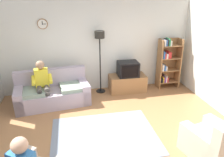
{
  "coord_description": "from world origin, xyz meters",
  "views": [
    {
      "loc": [
        -0.82,
        -3.6,
        2.81
      ],
      "look_at": [
        0.04,
        0.63,
        1.1
      ],
      "focal_mm": 34.31,
      "sensor_mm": 36.0,
      "label": 1
    }
  ],
  "objects_px": {
    "floor_lamp": "(100,45)",
    "person_on_couch": "(42,82)",
    "couch": "(53,93)",
    "armchair_near_bookshelf": "(213,143)",
    "tv_stand": "(127,83)",
    "tv": "(128,69)",
    "bookshelf": "(167,62)"
  },
  "relations": [
    {
      "from": "floor_lamp",
      "to": "person_on_couch",
      "type": "xyz_separation_m",
      "value": [
        -1.6,
        -0.61,
        -0.75
      ]
    },
    {
      "from": "couch",
      "to": "armchair_near_bookshelf",
      "type": "relative_size",
      "value": 1.91
    },
    {
      "from": "armchair_near_bookshelf",
      "to": "person_on_couch",
      "type": "distance_m",
      "value": 4.12
    },
    {
      "from": "floor_lamp",
      "to": "tv_stand",
      "type": "bearing_deg",
      "value": -6.91
    },
    {
      "from": "tv_stand",
      "to": "armchair_near_bookshelf",
      "type": "height_order",
      "value": "armchair_near_bookshelf"
    },
    {
      "from": "tv",
      "to": "armchair_near_bookshelf",
      "type": "distance_m",
      "value": 3.2
    },
    {
      "from": "couch",
      "to": "armchair_near_bookshelf",
      "type": "height_order",
      "value": "same"
    },
    {
      "from": "tv_stand",
      "to": "person_on_couch",
      "type": "height_order",
      "value": "person_on_couch"
    },
    {
      "from": "couch",
      "to": "armchair_near_bookshelf",
      "type": "xyz_separation_m",
      "value": [
        2.96,
        -2.69,
        -0.02
      ]
    },
    {
      "from": "bookshelf",
      "to": "armchair_near_bookshelf",
      "type": "bearing_deg",
      "value": -99.54
    },
    {
      "from": "bookshelf",
      "to": "person_on_couch",
      "type": "height_order",
      "value": "bookshelf"
    },
    {
      "from": "tv_stand",
      "to": "floor_lamp",
      "type": "distance_m",
      "value": 1.45
    },
    {
      "from": "floor_lamp",
      "to": "person_on_couch",
      "type": "relative_size",
      "value": 1.49
    },
    {
      "from": "bookshelf",
      "to": "floor_lamp",
      "type": "distance_m",
      "value": 2.2
    },
    {
      "from": "couch",
      "to": "floor_lamp",
      "type": "bearing_deg",
      "value": 20.04
    },
    {
      "from": "bookshelf",
      "to": "armchair_near_bookshelf",
      "type": "xyz_separation_m",
      "value": [
        -0.53,
        -3.17,
        -0.53
      ]
    },
    {
      "from": "floor_lamp",
      "to": "person_on_couch",
      "type": "bearing_deg",
      "value": -159.1
    },
    {
      "from": "tv",
      "to": "bookshelf",
      "type": "bearing_deg",
      "value": 4.22
    },
    {
      "from": "tv_stand",
      "to": "tv",
      "type": "distance_m",
      "value": 0.47
    },
    {
      "from": "person_on_couch",
      "to": "tv",
      "type": "bearing_deg",
      "value": 11.43
    },
    {
      "from": "couch",
      "to": "armchair_near_bookshelf",
      "type": "distance_m",
      "value": 4.0
    },
    {
      "from": "couch",
      "to": "floor_lamp",
      "type": "distance_m",
      "value": 1.86
    },
    {
      "from": "couch",
      "to": "bookshelf",
      "type": "relative_size",
      "value": 1.26
    },
    {
      "from": "tv",
      "to": "armchair_near_bookshelf",
      "type": "height_order",
      "value": "tv"
    },
    {
      "from": "armchair_near_bookshelf",
      "to": "person_on_couch",
      "type": "height_order",
      "value": "person_on_couch"
    },
    {
      "from": "tv_stand",
      "to": "bookshelf",
      "type": "xyz_separation_m",
      "value": [
        1.29,
        0.07,
        0.57
      ]
    },
    {
      "from": "floor_lamp",
      "to": "person_on_couch",
      "type": "height_order",
      "value": "floor_lamp"
    },
    {
      "from": "bookshelf",
      "to": "floor_lamp",
      "type": "height_order",
      "value": "floor_lamp"
    },
    {
      "from": "tv",
      "to": "person_on_couch",
      "type": "xyz_separation_m",
      "value": [
        -2.42,
        -0.49,
        -0.02
      ]
    },
    {
      "from": "couch",
      "to": "tv_stand",
      "type": "bearing_deg",
      "value": 10.44
    },
    {
      "from": "tv_stand",
      "to": "floor_lamp",
      "type": "bearing_deg",
      "value": 173.09
    },
    {
      "from": "tv",
      "to": "person_on_couch",
      "type": "height_order",
      "value": "person_on_couch"
    }
  ]
}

